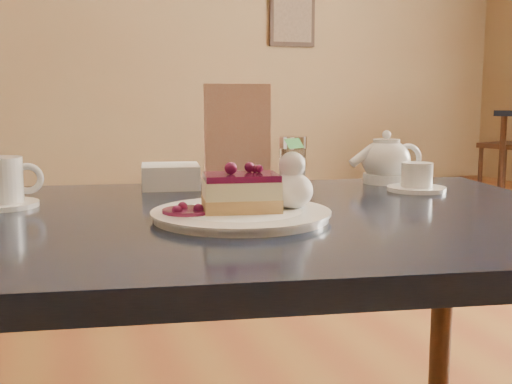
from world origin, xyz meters
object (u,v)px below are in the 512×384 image
object	(u,v)px
cheesecake_slice	(241,193)
tea_set	(392,165)
coffee_set	(1,185)
main_table	(237,259)
dessert_plate	(241,215)

from	to	relation	value
cheesecake_slice	tea_set	distance (m)	0.47
coffee_set	tea_set	size ratio (longest dim) A/B	0.58
main_table	tea_set	xyz separation A→B (m)	(0.39, 0.21, 0.11)
cheesecake_slice	coffee_set	bearing A→B (deg)	155.83
main_table	cheesecake_slice	size ratio (longest dim) A/B	9.94
cheesecake_slice	coffee_set	distance (m)	0.40
main_table	cheesecake_slice	xyz separation A→B (m)	(-0.01, -0.05, 0.11)
dessert_plate	coffee_set	xyz separation A→B (m)	(-0.34, 0.22, 0.03)
main_table	dessert_plate	size ratio (longest dim) A/B	4.69
dessert_plate	tea_set	bearing A→B (deg)	32.95
dessert_plate	tea_set	size ratio (longest dim) A/B	1.15
main_table	cheesecake_slice	distance (m)	0.12
main_table	coffee_set	size ratio (longest dim) A/B	9.38
coffee_set	main_table	bearing A→B (deg)	-26.83
main_table	dessert_plate	world-z (taller)	dessert_plate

